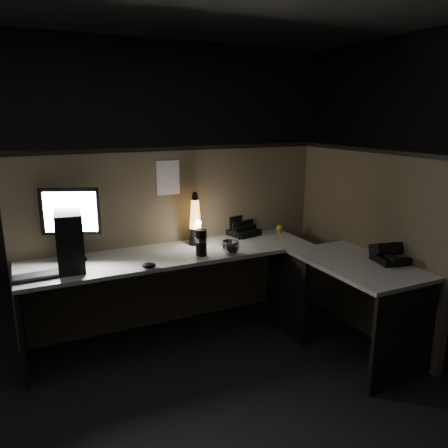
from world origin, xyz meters
name	(u,v)px	position (x,y,z in m)	size (l,w,h in m)	color
floor	(223,370)	(0.00, 0.00, 0.00)	(6.00, 6.00, 0.00)	black
room_shell	(223,142)	(0.00, 0.00, 1.62)	(6.00, 6.00, 6.00)	silver
partition_back	(177,238)	(0.00, 0.93, 0.75)	(2.66, 0.06, 1.50)	brown
partition_right	(363,244)	(1.33, 0.10, 0.75)	(0.06, 1.66, 1.50)	brown
desk	(230,279)	(0.18, 0.25, 0.58)	(2.60, 1.60, 0.73)	#AAA8A0
pc_tower	(69,239)	(-0.91, 0.60, 0.93)	(0.18, 0.39, 0.41)	black
monitor	(71,217)	(-0.88, 0.74, 1.06)	(0.41, 0.20, 0.55)	black
keyboard	(46,275)	(-1.09, 0.47, 0.74)	(0.42, 0.14, 0.02)	black
mouse	(149,265)	(-0.42, 0.34, 0.75)	(0.10, 0.07, 0.04)	black
clip_lamp	(196,230)	(0.09, 0.72, 0.86)	(0.04, 0.18, 0.23)	white
organizer	(243,230)	(0.60, 0.84, 0.77)	(0.29, 0.27, 0.19)	black
lava_lamp	(195,223)	(0.10, 0.74, 0.91)	(0.12, 0.12, 0.44)	black
travel_mug	(201,243)	(0.03, 0.45, 0.83)	(0.09, 0.09, 0.20)	black
steel_mug	(230,248)	(0.24, 0.37, 0.78)	(0.14, 0.14, 0.11)	#BCBBC2
figurine	(279,228)	(0.92, 0.74, 0.78)	(0.06, 0.06, 0.06)	gold
pinned_paper	(168,178)	(-0.08, 0.90, 1.28)	(0.20, 0.00, 0.28)	white
desk_phone	(391,254)	(1.24, -0.29, 0.79)	(0.30, 0.30, 0.15)	black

